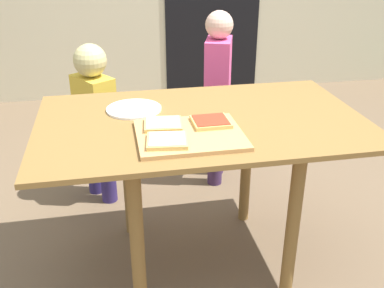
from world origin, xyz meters
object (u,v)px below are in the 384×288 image
(pizza_slice_far_left, at_px, (163,124))
(dining_table, at_px, (201,143))
(cutting_board, at_px, (190,135))
(child_right, at_px, (218,89))
(pizza_slice_far_right, at_px, (211,122))
(plate_white_left, at_px, (134,109))
(pizza_slice_near_left, at_px, (167,140))
(child_left, at_px, (95,114))

(pizza_slice_far_left, bearing_deg, dining_table, 25.76)
(cutting_board, xyz_separation_m, child_right, (0.35, 0.95, -0.15))
(cutting_board, bearing_deg, dining_table, 63.92)
(pizza_slice_far_right, bearing_deg, child_right, 74.20)
(pizza_slice_far_left, height_order, child_right, child_right)
(pizza_slice_far_right, bearing_deg, dining_table, 99.94)
(cutting_board, relative_size, plate_white_left, 1.67)
(cutting_board, xyz_separation_m, pizza_slice_far_right, (0.10, 0.07, 0.02))
(plate_white_left, xyz_separation_m, child_right, (0.53, 0.63, -0.15))
(pizza_slice_far_left, xyz_separation_m, child_right, (0.44, 0.87, -0.17))
(cutting_board, distance_m, pizza_slice_far_right, 0.12)
(pizza_slice_near_left, height_order, child_right, child_right)
(pizza_slice_near_left, height_order, plate_white_left, pizza_slice_near_left)
(child_left, xyz_separation_m, child_right, (0.72, 0.09, 0.07))
(pizza_slice_far_left, relative_size, plate_white_left, 0.66)
(cutting_board, relative_size, child_left, 0.43)
(dining_table, relative_size, pizza_slice_near_left, 8.40)
(dining_table, bearing_deg, pizza_slice_far_right, -80.06)
(pizza_slice_far_left, bearing_deg, pizza_slice_far_right, -3.43)
(pizza_slice_far_right, bearing_deg, plate_white_left, 138.91)
(cutting_board, height_order, plate_white_left, cutting_board)
(plate_white_left, bearing_deg, cutting_board, -59.83)
(plate_white_left, bearing_deg, dining_table, -29.90)
(cutting_board, bearing_deg, pizza_slice_far_left, 136.95)
(pizza_slice_far_right, distance_m, plate_white_left, 0.38)
(pizza_slice_far_right, distance_m, pizza_slice_near_left, 0.24)
(dining_table, xyz_separation_m, cutting_board, (-0.08, -0.17, 0.12))
(pizza_slice_far_left, height_order, pizza_slice_far_right, same)
(pizza_slice_far_left, relative_size, child_left, 0.17)
(pizza_slice_far_left, xyz_separation_m, child_left, (-0.28, 0.78, -0.24))
(pizza_slice_far_right, height_order, child_right, child_right)
(plate_white_left, bearing_deg, pizza_slice_far_left, -67.80)
(child_left, distance_m, child_right, 0.73)
(pizza_slice_far_right, distance_m, child_left, 0.95)
(pizza_slice_far_left, bearing_deg, cutting_board, -43.05)
(dining_table, height_order, child_right, child_right)
(cutting_board, distance_m, plate_white_left, 0.37)
(plate_white_left, relative_size, child_left, 0.26)
(dining_table, bearing_deg, child_left, 123.05)
(pizza_slice_far_left, distance_m, child_right, 0.98)
(cutting_board, height_order, pizza_slice_far_right, pizza_slice_far_right)
(pizza_slice_near_left, relative_size, plate_white_left, 0.67)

